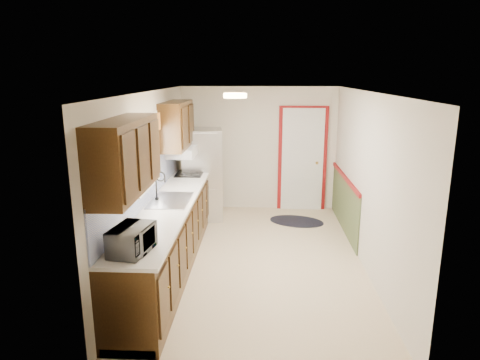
# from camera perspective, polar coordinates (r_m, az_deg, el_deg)

# --- Properties ---
(room_shell) EXTENTS (3.20, 5.20, 2.52)m
(room_shell) POSITION_cam_1_polar(r_m,az_deg,el_deg) (5.94, 2.38, 0.03)
(room_shell) COLOR beige
(room_shell) RESTS_ON ground
(kitchen_run) EXTENTS (0.63, 4.00, 2.20)m
(kitchen_run) POSITION_cam_1_polar(r_m,az_deg,el_deg) (5.91, -9.79, -4.19)
(kitchen_run) COLOR #321D0B
(kitchen_run) RESTS_ON ground
(back_wall_trim) EXTENTS (1.12, 2.30, 2.08)m
(back_wall_trim) POSITION_cam_1_polar(r_m,az_deg,el_deg) (8.22, 9.43, 1.56)
(back_wall_trim) COLOR maroon
(back_wall_trim) RESTS_ON ground
(ceiling_fixture) EXTENTS (0.30, 0.30, 0.06)m
(ceiling_fixture) POSITION_cam_1_polar(r_m,az_deg,el_deg) (5.58, -0.66, 11.19)
(ceiling_fixture) COLOR #FFD88C
(ceiling_fixture) RESTS_ON room_shell
(microwave) EXTENTS (0.34, 0.52, 0.33)m
(microwave) POSITION_cam_1_polar(r_m,az_deg,el_deg) (4.29, -14.25, -7.36)
(microwave) COLOR white
(microwave) RESTS_ON kitchen_run
(refrigerator) EXTENTS (0.78, 0.75, 1.67)m
(refrigerator) POSITION_cam_1_polar(r_m,az_deg,el_deg) (7.87, -4.98, 0.75)
(refrigerator) COLOR #B7B7BC
(refrigerator) RESTS_ON ground
(rug) EXTENTS (1.13, 0.89, 0.01)m
(rug) POSITION_cam_1_polar(r_m,az_deg,el_deg) (7.93, 7.54, -5.47)
(rug) COLOR black
(rug) RESTS_ON ground
(cooktop) EXTENTS (0.45, 0.54, 0.02)m
(cooktop) POSITION_cam_1_polar(r_m,az_deg,el_deg) (7.46, -6.73, 0.86)
(cooktop) COLOR black
(cooktop) RESTS_ON kitchen_run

